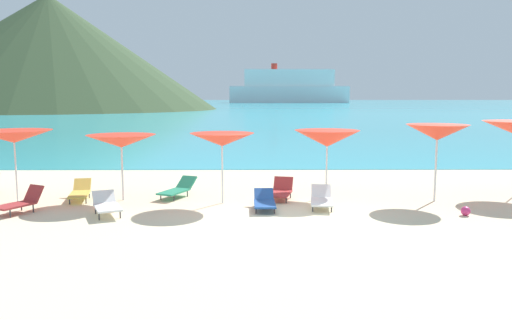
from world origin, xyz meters
The scene contains 17 objects.
ground_plane centered at (0.00, 10.00, -0.15)m, with size 50.00×100.00×0.30m, color beige.
ocean_water centered at (0.00, 228.49, 0.01)m, with size 650.00×440.00×0.02m, color #38B7CC.
headland_hill centered at (-49.94, 111.66, 13.85)m, with size 81.15×81.15×27.70m, color #384C2D.
umbrella_1 centered at (-7.72, 2.01, 1.97)m, with size 2.24×2.24×2.17m.
umbrella_2 centered at (-4.57, 2.21, 1.82)m, with size 2.30×2.30×2.01m.
umbrella_3 centered at (-1.49, 1.74, 1.90)m, with size 2.06×2.06×2.10m.
umbrella_4 centered at (1.76, 2.73, 1.85)m, with size 2.12×2.12×2.11m.
umbrella_5 centered at (4.94, 1.95, 2.09)m, with size 1.92×1.92×2.33m.
lounge_chair_0 centered at (-5.90, 2.24, 0.26)m, with size 0.85×1.68×0.56m.
lounge_chair_2 centered at (-6.93, 0.51, 0.31)m, with size 1.10×1.40×0.69m.
lounge_chair_3 centered at (1.39, 1.13, 0.25)m, with size 0.76×1.62×0.54m.
lounge_chair_4 centered at (0.27, 2.27, 0.27)m, with size 0.92×1.44×0.63m.
lounge_chair_5 centered at (-2.96, 2.65, 0.27)m, with size 1.14×1.68×0.57m.
lounge_chair_7 centered at (-4.52, 0.27, 0.28)m, with size 1.15×1.58×0.56m.
lounge_chair_8 centered at (-0.26, 0.89, 0.23)m, with size 0.60×1.45×0.49m.
beach_ball centered at (5.10, 0.10, 0.12)m, with size 0.25×0.25×0.25m, color #D83372.
cruise_ship centered at (18.20, 241.97, 7.41)m, with size 60.07×8.88×19.68m.
Camera 1 is at (-0.61, -12.88, 3.16)m, focal length 34.98 mm.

